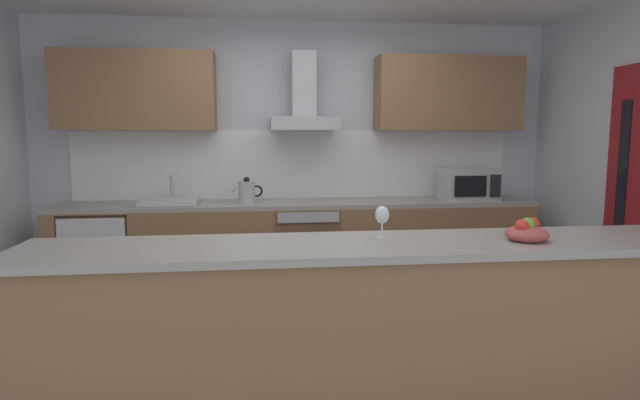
# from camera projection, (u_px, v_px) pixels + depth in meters

# --- Properties ---
(ground) EXTENTS (5.98, 4.62, 0.02)m
(ground) POSITION_uv_depth(u_px,v_px,m) (318.00, 365.00, 3.43)
(ground) COLOR slate
(wall_back) EXTENTS (5.98, 0.12, 2.60)m
(wall_back) POSITION_uv_depth(u_px,v_px,m) (296.00, 157.00, 5.11)
(wall_back) COLOR silver
(wall_back) RESTS_ON ground
(backsplash_tile) EXTENTS (4.23, 0.02, 0.66)m
(backsplash_tile) POSITION_uv_depth(u_px,v_px,m) (297.00, 164.00, 5.05)
(backsplash_tile) COLOR white
(counter_back) EXTENTS (4.38, 0.60, 0.90)m
(counter_back) POSITION_uv_depth(u_px,v_px,m) (300.00, 249.00, 4.84)
(counter_back) COLOR olive
(counter_back) RESTS_ON ground
(counter_island) EXTENTS (3.60, 0.64, 0.96)m
(counter_island) POSITION_uv_depth(u_px,v_px,m) (372.00, 331.00, 2.72)
(counter_island) COLOR olive
(counter_island) RESTS_ON ground
(upper_cabinets) EXTENTS (4.33, 0.32, 0.70)m
(upper_cabinets) POSITION_uv_depth(u_px,v_px,m) (298.00, 93.00, 4.81)
(upper_cabinets) COLOR olive
(oven) EXTENTS (0.60, 0.62, 0.80)m
(oven) POSITION_uv_depth(u_px,v_px,m) (306.00, 248.00, 4.82)
(oven) COLOR slate
(oven) RESTS_ON ground
(refrigerator) EXTENTS (0.58, 0.60, 0.85)m
(refrigerator) POSITION_uv_depth(u_px,v_px,m) (103.00, 258.00, 4.61)
(refrigerator) COLOR white
(refrigerator) RESTS_ON ground
(microwave) EXTENTS (0.50, 0.38, 0.30)m
(microwave) POSITION_uv_depth(u_px,v_px,m) (469.00, 184.00, 4.91)
(microwave) COLOR #B7BABC
(microwave) RESTS_ON counter_back
(sink) EXTENTS (0.50, 0.40, 0.26)m
(sink) POSITION_uv_depth(u_px,v_px,m) (170.00, 201.00, 4.63)
(sink) COLOR silver
(sink) RESTS_ON counter_back
(kettle) EXTENTS (0.29, 0.15, 0.24)m
(kettle) POSITION_uv_depth(u_px,v_px,m) (247.00, 192.00, 4.66)
(kettle) COLOR #B7BABC
(kettle) RESTS_ON counter_back
(range_hood) EXTENTS (0.62, 0.45, 0.72)m
(range_hood) POSITION_uv_depth(u_px,v_px,m) (304.00, 106.00, 4.79)
(range_hood) COLOR #B7BABC
(wine_glass) EXTENTS (0.08, 0.08, 0.18)m
(wine_glass) POSITION_uv_depth(u_px,v_px,m) (382.00, 216.00, 2.73)
(wine_glass) COLOR silver
(wine_glass) RESTS_ON counter_island
(fruit_bowl) EXTENTS (0.22, 0.22, 0.13)m
(fruit_bowl) POSITION_uv_depth(u_px,v_px,m) (527.00, 232.00, 2.69)
(fruit_bowl) COLOR #B24C47
(fruit_bowl) RESTS_ON counter_island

